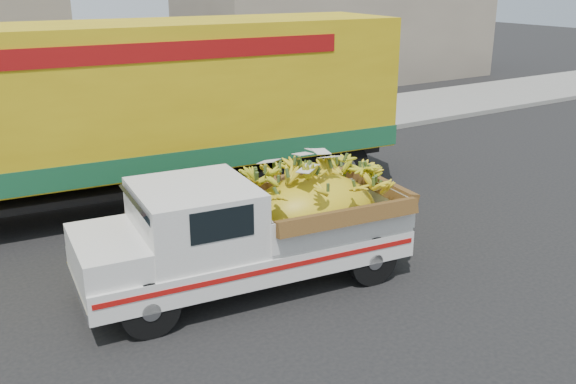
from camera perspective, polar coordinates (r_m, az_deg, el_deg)
ground at (r=9.82m, az=-2.67°, el=-9.80°), size 100.00×100.00×0.00m
curb at (r=16.24m, az=-16.18°, el=1.55°), size 60.00×0.25×0.15m
sidewalk at (r=18.20m, az=-18.16°, el=3.17°), size 60.00×4.00×0.14m
building_right at (r=30.20m, az=4.61°, el=15.60°), size 14.00×6.00×6.00m
pickup_truck at (r=10.07m, az=-1.75°, el=-2.99°), size 5.27×2.44×1.78m
semi_trailer at (r=13.43m, az=-14.50°, el=7.18°), size 12.04×3.72×3.80m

